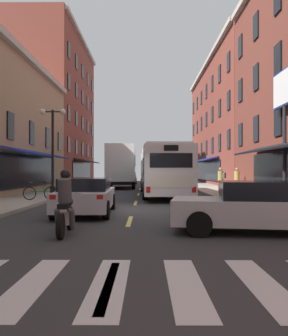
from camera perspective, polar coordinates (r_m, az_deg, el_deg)
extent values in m
cube|color=#333335|center=(15.39, -1.64, -6.61)|extent=(34.80, 80.00, 0.10)
cube|color=#DBCC4C|center=(5.56, -5.46, -17.42)|extent=(0.14, 2.40, 0.01)
cube|color=#DBCC4C|center=(11.91, -2.24, -8.20)|extent=(0.14, 2.40, 0.01)
cube|color=#DBCC4C|center=(18.37, -1.31, -5.41)|extent=(0.14, 2.40, 0.01)
cube|color=#DBCC4C|center=(24.84, -0.86, -4.08)|extent=(0.14, 2.40, 0.01)
cube|color=#DBCC4C|center=(31.33, -0.60, -3.30)|extent=(0.14, 2.40, 0.01)
cube|color=#DBCC4C|center=(37.82, -0.43, -2.78)|extent=(0.14, 2.40, 0.01)
cube|color=#DBCC4C|center=(44.32, -0.31, -2.42)|extent=(0.14, 2.40, 0.01)
cube|color=#DBCC4C|center=(50.81, -0.22, -2.15)|extent=(0.14, 2.40, 0.01)
cube|color=silver|center=(5.77, -16.89, -16.76)|extent=(0.50, 2.80, 0.01)
cube|color=silver|center=(5.56, -5.46, -17.42)|extent=(0.50, 2.80, 0.01)
cube|color=silver|center=(5.56, 6.44, -17.41)|extent=(0.50, 2.80, 0.01)
cube|color=silver|center=(5.78, 17.85, -16.74)|extent=(0.50, 2.80, 0.01)
cube|color=#A39E93|center=(16.27, 19.72, -5.82)|extent=(3.00, 80.00, 0.14)
cube|color=#B2AD9E|center=(27.50, -16.82, 15.43)|extent=(0.44, 19.40, 0.40)
cube|color=black|center=(26.49, -16.96, -0.48)|extent=(0.10, 12.00, 2.10)
cube|color=navy|center=(26.31, -15.48, 2.13)|extent=(1.38, 11.20, 0.44)
cube|color=black|center=(22.85, -19.96, 6.15)|extent=(0.10, 1.00, 1.60)
cube|color=black|center=(26.61, -16.96, 5.23)|extent=(0.10, 1.00, 1.60)
cube|color=black|center=(30.44, -14.70, 4.53)|extent=(0.10, 1.00, 1.60)
cube|color=black|center=(34.30, -12.96, 3.99)|extent=(0.10, 1.00, 1.60)
cube|color=brown|center=(47.40, -14.37, 8.55)|extent=(8.00, 19.90, 17.85)
cube|color=#B2AD9E|center=(48.62, -9.42, 18.74)|extent=(0.44, 19.40, 0.40)
cube|color=black|center=(45.97, -9.51, -0.41)|extent=(0.10, 12.00, 2.10)
cube|color=black|center=(45.86, -8.63, 1.09)|extent=(1.38, 11.20, 0.44)
cube|color=black|center=(38.20, -11.57, 3.55)|extent=(0.10, 1.00, 1.60)
cube|color=black|center=(42.11, -10.44, 3.19)|extent=(0.10, 1.00, 1.60)
cube|color=black|center=(46.04, -9.51, 2.89)|extent=(0.10, 1.00, 1.60)
cube|color=black|center=(49.98, -8.72, 2.64)|extent=(0.10, 1.00, 1.60)
cube|color=black|center=(53.93, -8.04, 2.42)|extent=(0.10, 1.00, 1.60)
cube|color=black|center=(38.54, -11.57, 8.30)|extent=(0.10, 1.00, 1.60)
cube|color=black|center=(42.43, -10.44, 7.51)|extent=(0.10, 1.00, 1.60)
cube|color=black|center=(46.33, -9.50, 6.84)|extent=(0.10, 1.00, 1.60)
cube|color=black|center=(50.24, -8.71, 6.28)|extent=(0.10, 1.00, 1.60)
cube|color=black|center=(54.17, -8.04, 5.80)|extent=(0.10, 1.00, 1.60)
cube|color=black|center=(39.15, -11.56, 12.93)|extent=(0.10, 1.00, 1.60)
cube|color=black|center=(42.98, -10.43, 11.74)|extent=(0.10, 1.00, 1.60)
cube|color=black|center=(46.83, -9.50, 10.73)|extent=(0.10, 1.00, 1.60)
cube|color=black|center=(50.71, -8.71, 9.88)|extent=(0.10, 1.00, 1.60)
cube|color=black|center=(54.61, -8.04, 9.14)|extent=(0.10, 1.00, 1.60)
cube|color=black|center=(40.00, -11.56, 17.40)|extent=(0.10, 1.00, 1.60)
cube|color=black|center=(43.76, -10.43, 15.84)|extent=(0.10, 1.00, 1.60)
cube|color=black|center=(47.55, -9.50, 14.52)|extent=(0.10, 1.00, 1.60)
cube|color=black|center=(51.37, -8.71, 13.39)|extent=(0.10, 1.00, 1.60)
cube|color=black|center=(55.22, -8.04, 12.42)|extent=(0.10, 1.00, 1.60)
cube|color=black|center=(20.44, 20.03, 6.91)|extent=(0.10, 1.00, 1.60)
cube|color=black|center=(24.03, 16.96, 5.83)|extent=(0.10, 1.00, 1.60)
cube|color=black|center=(27.69, 14.70, 5.01)|extent=(0.10, 1.00, 1.60)
cube|color=black|center=(21.08, 20.01, 15.58)|extent=(0.10, 1.00, 1.60)
cube|color=black|center=(24.58, 16.95, 13.26)|extent=(0.10, 1.00, 1.60)
cube|color=black|center=(28.16, 14.69, 11.51)|extent=(0.10, 1.00, 1.60)
cube|color=black|center=(25.52, 16.94, 20.26)|extent=(0.10, 1.00, 1.60)
cube|color=black|center=(28.99, 14.68, 17.71)|extent=(0.10, 1.00, 1.60)
cube|color=brown|center=(43.66, 14.89, 6.71)|extent=(8.00, 26.57, 13.93)
cube|color=#B2AD9E|center=(44.14, 9.53, 15.39)|extent=(0.44, 26.07, 0.40)
cube|color=black|center=(42.50, 9.62, -0.42)|extent=(0.10, 16.00, 2.10)
cube|color=navy|center=(42.41, 8.67, 1.20)|extent=(1.38, 14.93, 0.44)
cube|color=black|center=(31.38, 12.98, 4.39)|extent=(0.10, 1.00, 1.60)
cube|color=black|center=(35.10, 11.62, 3.89)|extent=(0.10, 1.00, 1.60)
cube|color=black|center=(38.83, 10.52, 3.48)|extent=(0.10, 1.00, 1.60)
cube|color=black|center=(42.58, 9.62, 3.15)|extent=(0.10, 1.00, 1.60)
cube|color=black|center=(46.34, 8.86, 2.87)|extent=(0.10, 1.00, 1.60)
cube|color=black|center=(50.10, 8.22, 2.63)|extent=(0.10, 1.00, 1.60)
cube|color=black|center=(53.87, 7.67, 2.42)|extent=(0.10, 1.00, 1.60)
cube|color=black|center=(31.80, 12.97, 10.14)|extent=(0.10, 1.00, 1.60)
cube|color=black|center=(35.47, 11.61, 9.05)|extent=(0.10, 1.00, 1.60)
cube|color=black|center=(39.17, 10.52, 8.16)|extent=(0.10, 1.00, 1.60)
cube|color=black|center=(42.89, 9.61, 7.42)|extent=(0.10, 1.00, 1.60)
cube|color=black|center=(46.62, 8.86, 6.80)|extent=(0.10, 1.00, 1.60)
cube|color=black|center=(50.37, 8.22, 6.27)|extent=(0.10, 1.00, 1.60)
cube|color=black|center=(54.12, 7.66, 5.81)|extent=(0.10, 1.00, 1.60)
cube|color=black|center=(32.53, 12.96, 15.69)|extent=(0.10, 1.00, 1.60)
cube|color=black|center=(36.13, 11.61, 14.06)|extent=(0.10, 1.00, 1.60)
cube|color=black|center=(39.77, 10.51, 12.72)|extent=(0.10, 1.00, 1.60)
cube|color=black|center=(43.44, 9.61, 11.61)|extent=(0.10, 1.00, 1.60)
cube|color=black|center=(47.13, 8.86, 10.66)|extent=(0.10, 1.00, 1.60)
cube|color=black|center=(50.83, 8.21, 9.85)|extent=(0.10, 1.00, 1.60)
cube|color=black|center=(54.55, 7.66, 9.15)|extent=(0.10, 1.00, 1.60)
cylinder|color=black|center=(18.56, 20.93, 2.18)|extent=(0.18, 0.18, 4.59)
cylinder|color=black|center=(18.60, 20.94, -4.54)|extent=(0.40, 0.40, 0.24)
cube|color=navy|center=(18.95, 20.91, 11.55)|extent=(0.10, 2.71, 1.74)
cube|color=silver|center=(18.93, 20.74, 11.56)|extent=(0.04, 2.55, 1.58)
cube|color=silver|center=(18.97, 21.09, 11.53)|extent=(0.04, 2.55, 1.58)
cube|color=white|center=(23.64, 2.83, -0.32)|extent=(2.89, 12.15, 2.56)
cube|color=silver|center=(23.67, 2.83, 2.93)|extent=(2.66, 10.95, 0.16)
cube|color=black|center=(23.94, 2.78, 0.10)|extent=(2.86, 9.75, 0.96)
cube|color=#193899|center=(23.66, 2.83, -2.82)|extent=(2.91, 11.75, 0.36)
cube|color=black|center=(29.63, 2.01, 0.02)|extent=(2.25, 0.18, 1.10)
cube|color=black|center=(17.66, 4.21, 1.19)|extent=(2.05, 0.18, 0.70)
cube|color=silver|center=(17.65, 4.21, -2.03)|extent=(2.15, 0.16, 0.64)
cube|color=black|center=(17.68, 4.21, 3.12)|extent=(0.70, 0.12, 0.28)
cube|color=red|center=(17.59, 0.66, -3.37)|extent=(0.20, 0.09, 0.28)
cube|color=red|center=(17.80, 7.73, -3.33)|extent=(0.20, 0.09, 0.28)
cylinder|color=black|center=(27.65, -0.20, -2.67)|extent=(0.33, 1.01, 1.00)
cylinder|color=black|center=(27.79, 4.66, -2.65)|extent=(0.33, 1.01, 1.00)
cylinder|color=black|center=(20.07, 0.19, -3.56)|extent=(0.33, 1.01, 1.00)
cylinder|color=black|center=(20.27, 6.86, -3.52)|extent=(0.33, 1.01, 1.00)
cube|color=#B21E19|center=(35.48, -3.33, -0.45)|extent=(2.36, 2.38, 2.40)
cube|color=black|center=(36.60, -3.26, 0.89)|extent=(2.00, 0.15, 0.80)
cube|color=silver|center=(31.85, -3.60, 0.77)|extent=(2.52, 5.02, 3.07)
cube|color=#196633|center=(31.82, -1.40, 1.05)|extent=(0.13, 2.98, 0.90)
cube|color=black|center=(33.02, -3.51, -2.19)|extent=(2.07, 6.92, 0.24)
cylinder|color=black|center=(35.36, -5.13, -2.23)|extent=(0.30, 0.91, 0.90)
cylinder|color=black|center=(35.27, -1.56, -2.24)|extent=(0.30, 0.91, 0.90)
cylinder|color=black|center=(31.19, -5.68, -2.49)|extent=(0.30, 0.91, 0.90)
cylinder|color=black|center=(31.09, -1.63, -2.50)|extent=(0.30, 0.91, 0.90)
cube|color=silver|center=(10.11, 18.00, -6.42)|extent=(4.91, 2.50, 0.64)
cube|color=black|center=(10.10, 19.05, -3.37)|extent=(2.75, 2.03, 0.49)
cylinder|color=black|center=(9.14, 8.57, -8.61)|extent=(0.66, 0.31, 0.64)
cylinder|color=black|center=(10.88, 8.55, -7.27)|extent=(0.66, 0.31, 0.64)
cube|color=silver|center=(13.93, -8.91, -4.71)|extent=(1.95, 4.68, 0.66)
cube|color=black|center=(13.71, -9.02, -2.54)|extent=(1.73, 2.55, 0.47)
cube|color=red|center=(11.78, -13.95, -4.39)|extent=(0.20, 0.07, 0.14)
cube|color=red|center=(11.55, -6.83, -4.48)|extent=(0.20, 0.07, 0.14)
cylinder|color=black|center=(15.67, -11.26, -5.13)|extent=(0.24, 0.65, 0.64)
cylinder|color=black|center=(15.46, -4.93, -5.20)|extent=(0.24, 0.65, 0.64)
cylinder|color=black|center=(12.52, -13.85, -6.35)|extent=(0.24, 0.65, 0.64)
cylinder|color=black|center=(12.26, -5.91, -6.48)|extent=(0.24, 0.65, 0.64)
cube|color=silver|center=(43.87, -2.44, -1.66)|extent=(2.01, 4.75, 0.73)
cube|color=black|center=(43.67, -2.45, -0.94)|extent=(1.79, 2.59, 0.43)
cube|color=red|center=(41.56, -3.56, -1.37)|extent=(0.20, 0.07, 0.14)
cube|color=red|center=(41.52, -1.46, -1.37)|extent=(0.20, 0.07, 0.14)
cylinder|color=black|center=(45.55, -3.52, -1.96)|extent=(0.24, 0.65, 0.64)
cylinder|color=black|center=(45.52, -1.28, -1.96)|extent=(0.24, 0.65, 0.64)
cylinder|color=black|center=(42.26, -3.70, -2.09)|extent=(0.24, 0.65, 0.64)
cylinder|color=black|center=(42.22, -1.28, -2.09)|extent=(0.24, 0.65, 0.64)
cylinder|color=black|center=(10.42, -11.37, -7.63)|extent=(0.13, 0.62, 0.62)
cylinder|color=black|center=(9.00, -12.79, -8.79)|extent=(0.15, 0.63, 0.62)
cylinder|color=#B2B2B7|center=(10.27, -11.47, -6.05)|extent=(0.09, 0.33, 0.68)
ellipsoid|color=black|center=(9.83, -11.85, -5.14)|extent=(0.35, 0.58, 0.28)
cube|color=black|center=(9.44, -12.25, -5.76)|extent=(0.29, 0.57, 0.12)
cube|color=#B2B2B7|center=(9.70, -12.03, -7.64)|extent=(0.26, 0.41, 0.30)
cylinder|color=#B2B2B7|center=(10.14, -11.56, -3.80)|extent=(0.62, 0.07, 0.04)
cylinder|color=#4C4C51|center=(9.48, -12.17, -3.38)|extent=(0.36, 0.47, 0.66)
sphere|color=black|center=(9.58, -12.06, -0.95)|extent=(0.26, 0.26, 0.26)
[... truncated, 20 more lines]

